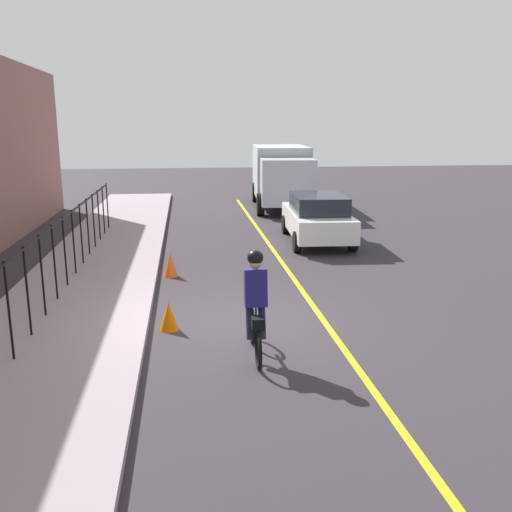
{
  "coord_description": "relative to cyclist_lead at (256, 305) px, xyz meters",
  "views": [
    {
      "loc": [
        -10.2,
        1.03,
        3.76
      ],
      "look_at": [
        1.35,
        -0.44,
        1.0
      ],
      "focal_mm": 38.92,
      "sensor_mm": 36.0,
      "label": 1
    }
  ],
  "objects": [
    {
      "name": "traffic_cone_near",
      "position": [
        1.46,
        1.45,
        -0.64
      ],
      "size": [
        0.36,
        0.36,
        0.55
      ],
      "primitive_type": "cone",
      "color": "#EB6000",
      "rests_on": "ground"
    },
    {
      "name": "sidewalk",
      "position": [
        1.7,
        3.45,
        -0.84
      ],
      "size": [
        40.0,
        3.2,
        0.15
      ],
      "primitive_type": "cube",
      "color": "gray",
      "rests_on": "ground"
    },
    {
      "name": "lane_line_centre",
      "position": [
        1.7,
        -1.55,
        -0.91
      ],
      "size": [
        36.0,
        0.12,
        0.01
      ],
      "primitive_type": "cube",
      "color": "yellow",
      "rests_on": "ground"
    },
    {
      "name": "cyclist_lead",
      "position": [
        0.0,
        0.0,
        0.0
      ],
      "size": [
        1.71,
        0.37,
        1.83
      ],
      "rotation": [
        0.0,
        0.0,
        -0.03
      ],
      "color": "black",
      "rests_on": "ground"
    },
    {
      "name": "patrol_sedan",
      "position": [
        8.96,
        -3.16,
        -0.09
      ],
      "size": [
        4.5,
        2.14,
        1.58
      ],
      "rotation": [
        0.0,
        0.0,
        -0.06
      ],
      "color": "white",
      "rests_on": "ground"
    },
    {
      "name": "iron_fence",
      "position": [
        2.7,
        3.85,
        0.33
      ],
      "size": [
        17.85,
        0.04,
        1.6
      ],
      "color": "black",
      "rests_on": "sidewalk"
    },
    {
      "name": "box_truck_background",
      "position": [
        16.98,
        -3.36,
        0.64
      ],
      "size": [
        6.87,
        2.94,
        2.78
      ],
      "rotation": [
        0.0,
        0.0,
        3.06
      ],
      "color": "#ACB9B8",
      "rests_on": "ground"
    },
    {
      "name": "ground_plane",
      "position": [
        1.7,
        0.05,
        -0.91
      ],
      "size": [
        80.0,
        80.0,
        0.0
      ],
      "primitive_type": "plane",
      "color": "#312C31"
    },
    {
      "name": "traffic_cone_far",
      "position": [
        5.28,
        1.51,
        -0.61
      ],
      "size": [
        0.36,
        0.36,
        0.61
      ],
      "primitive_type": "cone",
      "color": "#FB5D18",
      "rests_on": "ground"
    }
  ]
}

